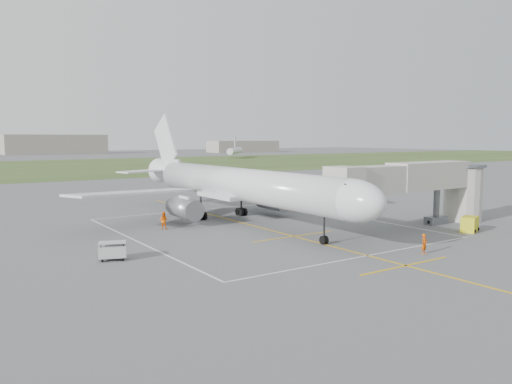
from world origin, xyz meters
TOP-DOWN VIEW (x-y plane):
  - ground at (0.00, 0.00)m, footprint 700.00×700.00m
  - grass_strip at (0.00, 130.00)m, footprint 700.00×120.00m
  - apron_markings at (0.00, -5.82)m, footprint 28.20×60.00m
  - airliner at (-0.00, 0.75)m, footprint 38.93×46.75m
  - jet_bridge at (15.72, -13.50)m, footprint 23.40×5.00m
  - gpu_unit at (16.96, -18.43)m, footprint 2.52×2.12m
  - baggage_cart at (-18.33, -9.49)m, footprint 2.47×1.95m
  - ramp_worker_nose at (4.46, -22.25)m, footprint 0.68×0.49m
  - ramp_worker_wing at (-9.25, 1.13)m, footprint 1.16×1.14m
  - distant_aircraft at (18.25, 166.09)m, footprint 185.50×30.47m

SIDE VIEW (x-z plane):
  - ground at x=0.00m, z-range 0.00..0.00m
  - apron_markings at x=0.00m, z-range 0.00..0.01m
  - grass_strip at x=0.00m, z-range 0.00..0.02m
  - baggage_cart at x=-18.33m, z-range 0.02..1.52m
  - gpu_unit at x=16.96m, z-range -0.01..1.61m
  - ramp_worker_nose at x=4.46m, z-range 0.00..1.75m
  - ramp_worker_wing at x=-9.25m, z-range 0.00..1.89m
  - distant_aircraft at x=18.25m, z-range -0.84..8.01m
  - airliner at x=0.00m, z-range -2.37..11.15m
  - jet_bridge at x=15.72m, z-range 1.14..8.34m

